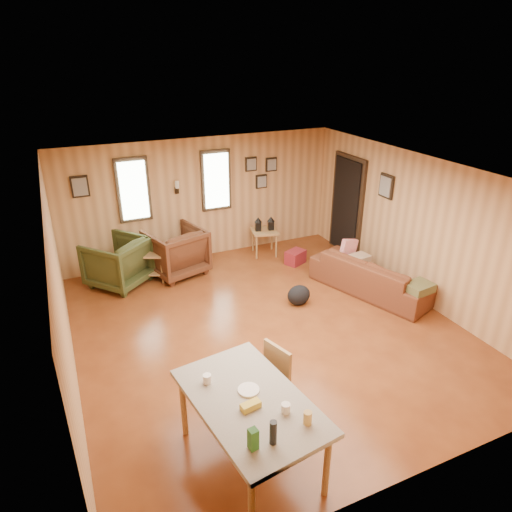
{
  "coord_description": "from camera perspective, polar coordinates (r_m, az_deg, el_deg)",
  "views": [
    {
      "loc": [
        -2.57,
        -5.3,
        3.91
      ],
      "look_at": [
        0.0,
        0.4,
        1.05
      ],
      "focal_mm": 32.0,
      "sensor_mm": 36.0,
      "label": 1
    }
  ],
  "objects": [
    {
      "name": "room",
      "position": [
        6.78,
        1.74,
        1.04
      ],
      "size": [
        5.54,
        6.04,
        2.44
      ],
      "color": "brown",
      "rests_on": "ground"
    },
    {
      "name": "sofa",
      "position": [
        8.14,
        14.38,
        -1.65
      ],
      "size": [
        1.3,
        2.23,
        0.84
      ],
      "primitive_type": "imported",
      "rotation": [
        0.0,
        0.0,
        1.91
      ],
      "color": "brown",
      "rests_on": "ground"
    },
    {
      "name": "recliner_brown",
      "position": [
        8.63,
        -9.98,
        0.82
      ],
      "size": [
        1.17,
        1.13,
        0.98
      ],
      "primitive_type": "imported",
      "rotation": [
        0.0,
        0.0,
        3.43
      ],
      "color": "#522C18",
      "rests_on": "ground"
    },
    {
      "name": "recliner_green",
      "position": [
        8.47,
        -16.89,
        -0.47
      ],
      "size": [
        1.28,
        1.27,
        0.96
      ],
      "primitive_type": "imported",
      "rotation": [
        0.0,
        0.0,
        -2.44
      ],
      "color": "#373F1C",
      "rests_on": "ground"
    },
    {
      "name": "end_table",
      "position": [
        8.54,
        -12.97,
        -0.49
      ],
      "size": [
        0.69,
        0.67,
        0.69
      ],
      "rotation": [
        0.0,
        0.0,
        -0.42
      ],
      "color": "tan",
      "rests_on": "ground"
    },
    {
      "name": "side_table",
      "position": [
        9.3,
        1.07,
        3.4
      ],
      "size": [
        0.61,
        0.61,
        0.81
      ],
      "rotation": [
        0.0,
        0.0,
        -0.23
      ],
      "color": "tan",
      "rests_on": "ground"
    },
    {
      "name": "cooler",
      "position": [
        9.06,
        4.95,
        -0.14
      ],
      "size": [
        0.46,
        0.4,
        0.27
      ],
      "rotation": [
        0.0,
        0.0,
        0.42
      ],
      "color": "maroon",
      "rests_on": "ground"
    },
    {
      "name": "backpack",
      "position": [
        7.63,
        5.37,
        -4.89
      ],
      "size": [
        0.44,
        0.36,
        0.34
      ],
      "rotation": [
        0.0,
        0.0,
        -0.17
      ],
      "color": "black",
      "rests_on": "ground"
    },
    {
      "name": "sofa_pillows",
      "position": [
        8.01,
        15.69,
        -1.56
      ],
      "size": [
        0.66,
        1.85,
        0.38
      ],
      "rotation": [
        0.0,
        0.0,
        0.13
      ],
      "color": "brown",
      "rests_on": "sofa"
    },
    {
      "name": "dining_table",
      "position": [
        4.65,
        -0.73,
        -18.25
      ],
      "size": [
        1.19,
        1.74,
        1.06
      ],
      "rotation": [
        0.0,
        0.0,
        0.14
      ],
      "color": "gray",
      "rests_on": "ground"
    },
    {
      "name": "dining_chair",
      "position": [
        5.28,
        1.75,
        -15.34
      ],
      "size": [
        0.53,
        0.53,
        0.94
      ],
      "rotation": [
        0.0,
        0.0,
        0.31
      ],
      "color": "#373F1C",
      "rests_on": "ground"
    }
  ]
}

